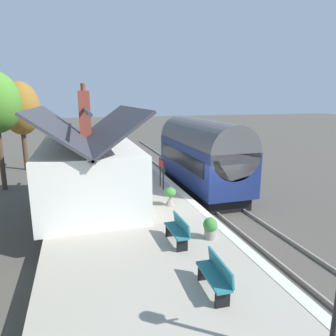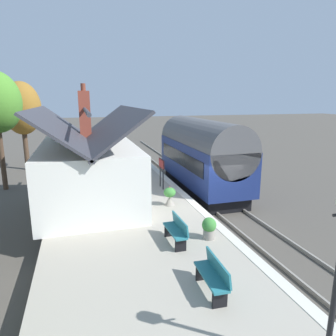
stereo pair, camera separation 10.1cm
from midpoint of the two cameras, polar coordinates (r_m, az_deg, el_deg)
ground_plane at (r=14.99m, az=8.78°, el=-8.76°), size 160.00×160.00×0.00m
platform at (r=13.68m, az=-7.54°, el=-9.00°), size 32.00×6.40×0.84m
platform_edge_coping at (r=14.26m, az=4.56°, el=-6.18°), size 32.00×0.36×0.02m
rail_near at (r=15.69m, az=14.21°, el=-7.74°), size 52.00×0.08×0.14m
rail_far at (r=15.04m, az=9.41°, el=-8.43°), size 52.00×0.08×0.14m
train at (r=18.10m, az=6.51°, el=2.38°), size 8.37×2.73×4.32m
station_building at (r=14.61m, az=-14.33°, el=-0.19°), size 8.25×4.38×5.38m
bench_by_lamp at (r=21.42m, az=-8.28°, el=1.52°), size 1.41×0.48×0.88m
bench_near_building at (r=7.94m, az=8.82°, el=-19.11°), size 1.42×0.49×0.88m
bench_mid_platform at (r=10.16m, az=1.93°, el=-11.44°), size 1.41×0.46×0.88m
bench_platform_end at (r=23.70m, az=-9.65°, el=2.57°), size 1.41×0.48×0.88m
planter_by_door at (r=10.60m, az=7.95°, el=-10.96°), size 0.48×0.48×0.75m
planter_bench_right at (r=22.15m, az=-17.44°, el=1.00°), size 0.73×0.32×0.65m
planter_edge_far at (r=13.58m, az=0.53°, el=-5.22°), size 0.53×0.53×0.89m
station_sign_board at (r=15.99m, az=-1.03°, el=0.36°), size 0.96×0.06×1.57m
tree_far_left at (r=25.95m, az=-25.53°, el=9.96°), size 3.23×2.80×6.74m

